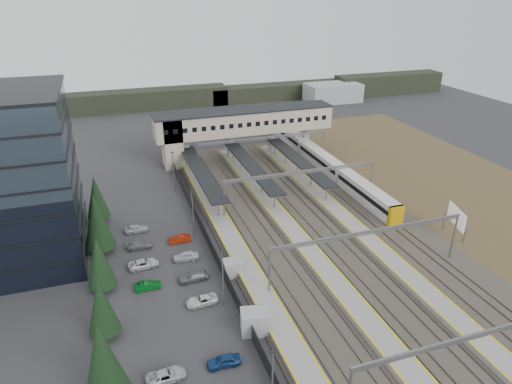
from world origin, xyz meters
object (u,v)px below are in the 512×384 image
object	(u,v)px
relay_cabin_far	(232,268)
train	(323,161)
footbridge	(233,125)
relay_cabin_near	(255,322)
billboard	(456,218)

from	to	relation	value
relay_cabin_far	train	size ratio (longest dim) A/B	0.05
footbridge	train	size ratio (longest dim) A/B	0.74
relay_cabin_near	relay_cabin_far	xyz separation A→B (m)	(0.60, 11.58, -0.24)
relay_cabin_near	footbridge	world-z (taller)	footbridge
relay_cabin_far	train	xyz separation A→B (m)	(29.13, 31.66, 0.74)
relay_cabin_far	footbridge	bearing A→B (deg)	73.73
train	billboard	xyz separation A→B (m)	(7.03, -32.46, 1.30)
footbridge	billboard	distance (m)	50.71
relay_cabin_near	footbridge	bearing A→B (deg)	76.41
relay_cabin_far	billboard	world-z (taller)	billboard
relay_cabin_near	billboard	world-z (taller)	billboard
train	relay_cabin_near	bearing A→B (deg)	-124.51
relay_cabin_near	footbridge	xyz separation A→B (m)	(13.43, 55.56, 6.56)
relay_cabin_far	footbridge	distance (m)	46.31
relay_cabin_near	billboard	xyz separation A→B (m)	(36.76, 10.79, 1.81)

